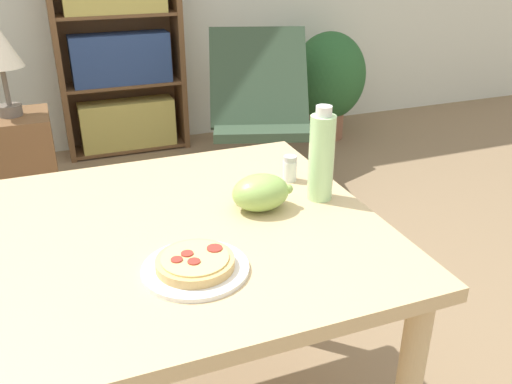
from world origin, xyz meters
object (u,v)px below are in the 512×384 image
Objects in this scene: grape_bunch at (260,192)px; bookshelf at (120,56)px; salt_shaker at (290,168)px; potted_plant_floor at (329,80)px; pizza_on_plate at (195,265)px; lounge_chair_far at (261,136)px; drink_bottle at (321,156)px; side_table at (23,171)px.

bookshelf reaches higher than grape_bunch.
potted_plant_floor is (1.30, 2.16, -0.36)m from salt_shaker.
pizza_on_plate is 0.25× the size of lounge_chair_far.
pizza_on_plate is at bearing -95.04° from bookshelf.
salt_shaker is 2.55m from potted_plant_floor.
grape_bunch is at bearing -179.68° from drink_bottle.
grape_bunch reaches higher than side_table.
salt_shaker is at bearing 43.18° from pizza_on_plate.
bookshelf is at bearing 84.96° from pizza_on_plate.
drink_bottle reaches higher than potted_plant_floor.
potted_plant_floor is (1.27, 2.30, -0.44)m from drink_bottle.
grape_bunch reaches higher than pizza_on_plate.
pizza_on_plate is 1.98m from side_table.
potted_plant_floor is at bearing 54.96° from lounge_chair_far.
grape_bunch is 2.13× the size of salt_shaker.
grape_bunch is at bearing -68.46° from side_table.
bookshelf is 1.47m from potted_plant_floor.
bookshelf reaches higher than lounge_chair_far.
grape_bunch is at bearing -93.63° from lounge_chair_far.
lounge_chair_far is 0.65× the size of bookshelf.
grape_bunch is 0.11× the size of bookshelf.
bookshelf is (-0.16, 2.57, -0.21)m from drink_bottle.
drink_bottle is 3.43× the size of salt_shaker.
lounge_chair_far reaches higher than pizza_on_plate.
pizza_on_plate is 1.43× the size of grape_bunch.
salt_shaker is at bearing -121.02° from potted_plant_floor.
lounge_chair_far is (0.52, 1.73, -0.59)m from drink_bottle.
salt_shaker is 0.08× the size of lounge_chair_far.
salt_shaker is (0.38, 0.35, 0.02)m from pizza_on_plate.
pizza_on_plate is 0.47m from drink_bottle.
grape_bunch is at bearing -122.16° from potted_plant_floor.
drink_bottle is 0.16m from salt_shaker.
lounge_chair_far is at bearing 68.25° from grape_bunch.
pizza_on_plate is 0.29× the size of potted_plant_floor.
drink_bottle is 0.18× the size of bookshelf.
bookshelf is 2.36× the size of side_table.
side_table is (-0.65, 1.65, -0.50)m from grape_bunch.
lounge_chair_far is 0.95m from potted_plant_floor.
grape_bunch is 1.94m from lounge_chair_far.
grape_bunch is 0.19m from drink_bottle.
side_table is at bearing 117.64° from salt_shaker.
drink_bottle is 0.32× the size of potted_plant_floor.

